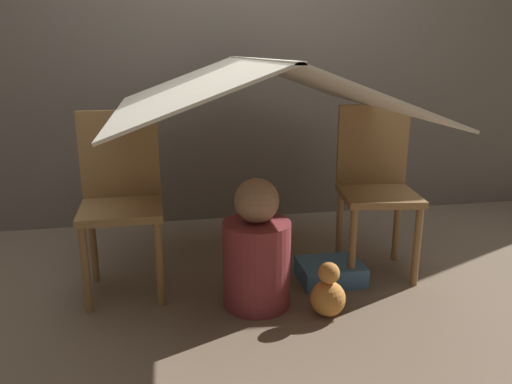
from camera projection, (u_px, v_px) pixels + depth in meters
name	position (u px, v px, depth m)	size (l,w,h in m)	color
ground_plane	(263.00, 297.00, 2.42)	(8.80, 8.80, 0.00)	#7A6651
wall_back	(226.00, 35.00, 3.25)	(7.00, 0.05, 2.50)	#6B6056
chair_left	(121.00, 195.00, 2.40)	(0.39, 0.39, 0.88)	olive
chair_right	(376.00, 182.00, 2.63)	(0.43, 0.43, 0.88)	olive
sheet_canopy	(256.00, 85.00, 2.31)	(1.30, 1.54, 0.25)	silver
person_front	(257.00, 253.00, 2.29)	(0.31, 0.31, 0.61)	maroon
floor_cushion	(330.00, 272.00, 2.58)	(0.32, 0.26, 0.10)	#4C7FB2
plush_toy	(328.00, 294.00, 2.23)	(0.16, 0.16, 0.25)	#D88C3F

